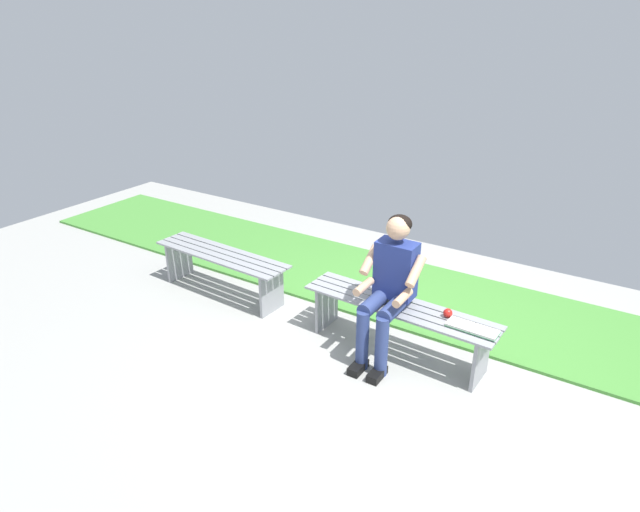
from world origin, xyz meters
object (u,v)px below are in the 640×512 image
(bench_far, at_px, (222,264))
(apple, at_px, (448,313))
(book_open, at_px, (472,328))
(bench_near, at_px, (398,317))
(person_seated, at_px, (389,284))

(bench_far, xyz_separation_m, apple, (-2.48, -0.03, 0.16))
(apple, xyz_separation_m, book_open, (-0.24, 0.08, -0.03))
(bench_near, height_order, person_seated, person_seated)
(bench_near, xyz_separation_m, person_seated, (0.06, 0.10, 0.35))
(person_seated, relative_size, apple, 16.75)
(bench_near, height_order, book_open, book_open)
(person_seated, bearing_deg, bench_near, -120.16)
(book_open, bearing_deg, person_seated, 7.17)
(person_seated, relative_size, book_open, 3.06)
(person_seated, xyz_separation_m, apple, (-0.48, -0.14, -0.19))
(bench_far, relative_size, apple, 21.17)
(bench_far, distance_m, person_seated, 2.03)
(book_open, bearing_deg, bench_far, 1.65)
(bench_near, bearing_deg, person_seated, 59.84)
(person_seated, distance_m, apple, 0.54)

